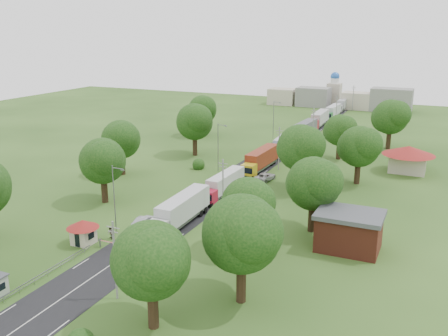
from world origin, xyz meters
The scene contains 46 objects.
ground centered at (0.00, 0.00, 0.00)m, with size 260.00×260.00×0.00m, color #274818.
road centered at (0.00, 20.00, 0.00)m, with size 8.00×200.00×0.04m, color black.
boom_barrier centered at (-1.36, -25.00, 0.89)m, with size 9.22×0.35×1.18m.
guard_booth centered at (-7.20, -25.00, 2.16)m, with size 4.40×4.40×3.45m.
guard_rail centered at (-5.00, -35.00, 0.00)m, with size 0.10×17.00×1.70m, color slate, non-canonical shape.
info_sign centered at (5.20, 35.00, 3.00)m, with size 0.12×3.10×4.10m.
pole_0 centered at (5.50, -35.00, 4.68)m, with size 1.60×0.24×9.00m.
pole_1 centered at (5.50, -7.00, 4.68)m, with size 1.60×0.24×9.00m.
pole_2 centered at (5.50, 21.00, 4.68)m, with size 1.60×0.24×9.00m.
pole_3 centered at (5.50, 49.00, 4.68)m, with size 1.60×0.24×9.00m.
pole_4 centered at (5.50, 77.00, 4.68)m, with size 1.60×0.24×9.00m.
pole_5 centered at (5.50, 105.00, 4.68)m, with size 1.60×0.24×9.00m.
lamp_0 centered at (-5.35, -20.00, 5.55)m, with size 2.03×0.22×10.00m.
lamp_1 centered at (-5.35, 15.00, 5.55)m, with size 2.03×0.22×10.00m.
lamp_2 centered at (-5.35, 50.00, 5.55)m, with size 2.03×0.22×10.00m.
tree_0 centered at (11.99, -37.84, 7.22)m, with size 8.80×8.80×11.07m.
tree_1 centered at (17.99, -29.83, 7.85)m, with size 9.60×9.60×12.05m.
tree_2 centered at (13.99, -17.86, 6.60)m, with size 8.00×8.00×10.10m.
tree_3 centered at (19.99, -7.84, 7.22)m, with size 8.80×8.80×11.07m.
tree_4 centered at (12.99, 10.17, 7.85)m, with size 9.60×9.60×12.05m.
tree_5 centered at (21.99, 18.16, 7.22)m, with size 8.80×8.80×11.07m.
tree_6 centered at (14.99, 35.14, 6.60)m, with size 8.00×8.00×10.10m.
tree_7 centered at (23.99, 50.17, 7.85)m, with size 9.60×9.60×12.05m.
tree_10 centered at (-15.01, -9.84, 7.22)m, with size 8.80×8.80×11.07m.
tree_11 centered at (-22.01, 5.16, 7.22)m, with size 8.80×8.80×11.07m.
tree_12 centered at (-16.01, 25.17, 7.85)m, with size 9.60×9.60×12.05m.
tree_13 centered at (-24.01, 45.16, 7.22)m, with size 8.80×8.80×11.07m.
house_brick centered at (26.00, -12.00, 2.65)m, with size 8.60×6.60×5.20m.
house_cream centered at (30.00, 30.00, 3.64)m, with size 10.08×10.08×5.80m.
distant_town centered at (0.68, 110.00, 3.49)m, with size 52.00×8.00×8.00m.
church centered at (-4.00, 118.00, 5.39)m, with size 5.00×5.00×12.30m.
truck_0 centered at (1.69, -13.98, 2.31)m, with size 2.92×15.75×4.36m.
truck_1 centered at (1.76, 1.55, 2.00)m, with size 2.71×13.66×3.78m.
truck_2 centered at (2.22, 19.12, 2.25)m, with size 3.10×15.35×4.24m.
truck_3 centered at (1.95, 35.10, 2.10)m, with size 3.07×14.33×3.96m.
truck_4 centered at (2.19, 52.94, 2.29)m, with size 3.36×15.63×4.32m.
truck_5 centered at (1.86, 70.76, 2.32)m, with size 2.93×15.77×4.37m.
truck_6 centered at (2.23, 87.59, 2.09)m, with size 2.74×14.25×3.94m.
truck_7 centered at (1.94, 105.00, 2.07)m, with size 2.92×14.14×3.91m.
car_lane_front centered at (-1.00, -20.85, 0.80)m, with size 1.88×4.67×1.59m, color black.
car_lane_mid centered at (-3.00, -16.40, 0.78)m, with size 1.65×4.72×1.56m, color #95979C.
car_lane_rear centered at (-3.00, -9.33, 0.68)m, with size 1.90×4.66×1.35m, color black.
car_verge_near centered at (5.50, 12.82, 0.75)m, with size 2.49×5.39×1.50m, color #BABABA.
car_verge_far centered at (5.50, 30.07, 0.83)m, with size 1.95×4.85×1.65m, color #5C5F63.
pedestrian_near centered at (0.66, -24.50, 0.84)m, with size 0.61×0.40×1.68m, color gray.
pedestrian_booth centered at (-4.80, -22.27, 0.89)m, with size 0.86×0.67×1.77m, color gray.
Camera 1 is at (35.91, -74.43, 28.39)m, focal length 40.00 mm.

